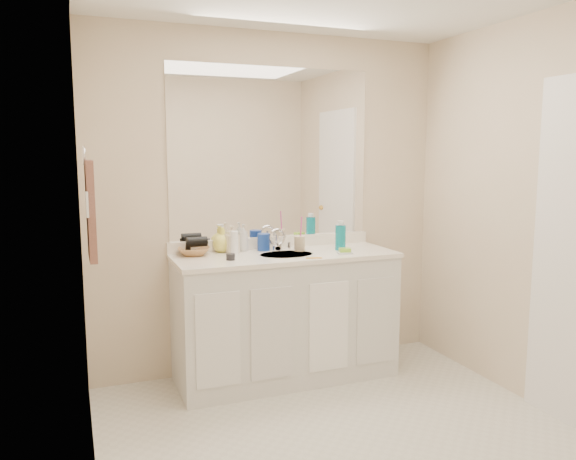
# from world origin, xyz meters

# --- Properties ---
(floor) EXTENTS (2.60, 2.60, 0.00)m
(floor) POSITION_xyz_m (0.00, 0.00, 0.00)
(floor) COLOR silver
(floor) RESTS_ON ground
(wall_back) EXTENTS (2.60, 0.02, 2.40)m
(wall_back) POSITION_xyz_m (0.00, 1.30, 1.20)
(wall_back) COLOR beige
(wall_back) RESTS_ON floor
(wall_front) EXTENTS (2.60, 0.02, 2.40)m
(wall_front) POSITION_xyz_m (0.00, -1.30, 1.20)
(wall_front) COLOR beige
(wall_front) RESTS_ON floor
(wall_left) EXTENTS (0.02, 2.60, 2.40)m
(wall_left) POSITION_xyz_m (-1.30, 0.00, 1.20)
(wall_left) COLOR beige
(wall_left) RESTS_ON floor
(wall_right) EXTENTS (0.02, 2.60, 2.40)m
(wall_right) POSITION_xyz_m (1.30, 0.00, 1.20)
(wall_right) COLOR beige
(wall_right) RESTS_ON floor
(vanity_cabinet) EXTENTS (1.50, 0.55, 0.85)m
(vanity_cabinet) POSITION_xyz_m (0.00, 1.02, 0.42)
(vanity_cabinet) COLOR silver
(vanity_cabinet) RESTS_ON floor
(countertop) EXTENTS (1.52, 0.57, 0.03)m
(countertop) POSITION_xyz_m (0.00, 1.02, 0.86)
(countertop) COLOR white
(countertop) RESTS_ON vanity_cabinet
(backsplash) EXTENTS (1.52, 0.03, 0.08)m
(backsplash) POSITION_xyz_m (0.00, 1.29, 0.92)
(backsplash) COLOR white
(backsplash) RESTS_ON countertop
(sink_basin) EXTENTS (0.37, 0.37, 0.02)m
(sink_basin) POSITION_xyz_m (0.00, 1.00, 0.87)
(sink_basin) COLOR #B2A99C
(sink_basin) RESTS_ON countertop
(faucet) EXTENTS (0.02, 0.02, 0.11)m
(faucet) POSITION_xyz_m (0.00, 1.18, 0.94)
(faucet) COLOR silver
(faucet) RESTS_ON countertop
(mirror) EXTENTS (1.48, 0.01, 1.20)m
(mirror) POSITION_xyz_m (0.00, 1.29, 1.56)
(mirror) COLOR white
(mirror) RESTS_ON wall_back
(blue_mug) EXTENTS (0.09, 0.09, 0.12)m
(blue_mug) POSITION_xyz_m (-0.10, 1.20, 0.94)
(blue_mug) COLOR #16389B
(blue_mug) RESTS_ON countertop
(tan_cup) EXTENTS (0.08, 0.08, 0.10)m
(tan_cup) POSITION_xyz_m (0.13, 1.09, 0.93)
(tan_cup) COLOR beige
(tan_cup) RESTS_ON countertop
(toothbrush) EXTENTS (0.01, 0.04, 0.19)m
(toothbrush) POSITION_xyz_m (0.14, 1.09, 1.03)
(toothbrush) COLOR #DE3A9D
(toothbrush) RESTS_ON tan_cup
(mouthwash_bottle) EXTENTS (0.09, 0.09, 0.18)m
(mouthwash_bottle) POSITION_xyz_m (0.42, 1.03, 0.97)
(mouthwash_bottle) COLOR #0B7E8E
(mouthwash_bottle) RESTS_ON countertop
(soap_dish) EXTENTS (0.11, 0.10, 0.01)m
(soap_dish) POSITION_xyz_m (0.38, 0.88, 0.89)
(soap_dish) COLOR silver
(soap_dish) RESTS_ON countertop
(green_soap) EXTENTS (0.09, 0.07, 0.03)m
(green_soap) POSITION_xyz_m (0.38, 0.88, 0.90)
(green_soap) COLOR #8BC730
(green_soap) RESTS_ON soap_dish
(orange_comb) EXTENTS (0.11, 0.05, 0.00)m
(orange_comb) POSITION_xyz_m (0.12, 0.80, 0.88)
(orange_comb) COLOR orange
(orange_comb) RESTS_ON countertop
(dark_jar) EXTENTS (0.07, 0.07, 0.04)m
(dark_jar) POSITION_xyz_m (-0.41, 0.94, 0.90)
(dark_jar) COLOR black
(dark_jar) RESTS_ON countertop
(extra_white_bottle) EXTENTS (0.06, 0.06, 0.16)m
(extra_white_bottle) POSITION_xyz_m (-0.34, 1.10, 0.96)
(extra_white_bottle) COLOR white
(extra_white_bottle) RESTS_ON countertop
(soap_bottle_white) EXTENTS (0.07, 0.07, 0.19)m
(soap_bottle_white) POSITION_xyz_m (-0.23, 1.24, 0.97)
(soap_bottle_white) COLOR silver
(soap_bottle_white) RESTS_ON countertop
(soap_bottle_cream) EXTENTS (0.10, 0.10, 0.19)m
(soap_bottle_cream) POSITION_xyz_m (-0.33, 1.21, 0.97)
(soap_bottle_cream) COLOR #F1E1C4
(soap_bottle_cream) RESTS_ON countertop
(soap_bottle_yellow) EXTENTS (0.18, 0.18, 0.17)m
(soap_bottle_yellow) POSITION_xyz_m (-0.38, 1.25, 0.97)
(soap_bottle_yellow) COLOR #FAF461
(soap_bottle_yellow) RESTS_ON countertop
(wicker_basket) EXTENTS (0.26, 0.26, 0.05)m
(wicker_basket) POSITION_xyz_m (-0.59, 1.20, 0.91)
(wicker_basket) COLOR #A37041
(wicker_basket) RESTS_ON countertop
(hair_dryer) EXTENTS (0.14, 0.08, 0.07)m
(hair_dryer) POSITION_xyz_m (-0.57, 1.20, 0.97)
(hair_dryer) COLOR black
(hair_dryer) RESTS_ON wicker_basket
(towel_ring) EXTENTS (0.01, 0.11, 0.11)m
(towel_ring) POSITION_xyz_m (-1.27, 0.77, 1.55)
(towel_ring) COLOR silver
(towel_ring) RESTS_ON wall_left
(hand_towel) EXTENTS (0.04, 0.32, 0.55)m
(hand_towel) POSITION_xyz_m (-1.25, 0.77, 1.25)
(hand_towel) COLOR brown
(hand_towel) RESTS_ON towel_ring
(switch_plate) EXTENTS (0.01, 0.08, 0.13)m
(switch_plate) POSITION_xyz_m (-1.27, 0.57, 1.30)
(switch_plate) COLOR white
(switch_plate) RESTS_ON wall_left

